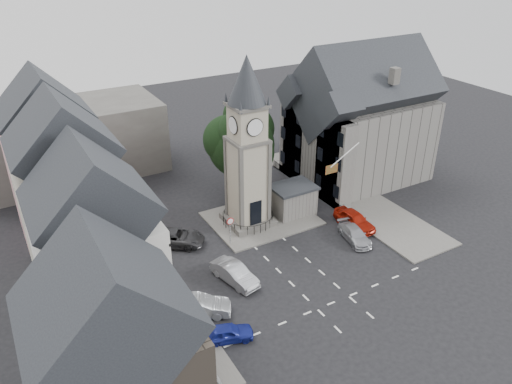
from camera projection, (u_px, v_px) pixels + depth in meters
ground at (293, 265)px, 42.39m from camera, size 120.00×120.00×0.00m
pavement_west at (128, 272)px, 41.49m from camera, size 6.00×30.00×0.14m
pavement_east at (345, 194)px, 53.77m from camera, size 6.00×26.00×0.14m
central_island at (261, 218)px, 49.16m from camera, size 10.00×8.00×0.16m
road_markings at (333, 303)px, 38.16m from camera, size 20.00×8.00×0.01m
clock_tower at (247, 146)px, 44.76m from camera, size 4.86×4.86×16.25m
stone_shelter at (293, 199)px, 49.54m from camera, size 4.30×3.30×3.08m
town_tree at (241, 136)px, 50.02m from camera, size 7.20×7.20×10.80m
warning_sign_post at (230, 226)px, 44.22m from camera, size 0.70×0.19×2.85m
terrace_pink at (54, 165)px, 44.84m from camera, size 8.10×7.60×12.80m
terrace_cream at (73, 202)px, 38.68m from camera, size 8.10×7.60×12.80m
terrace_tudor at (100, 258)px, 32.72m from camera, size 8.10×7.60×12.00m
building_sw_stone at (117, 369)px, 25.53m from camera, size 8.60×7.60×10.40m
backdrop_west at (71, 141)px, 56.80m from camera, size 20.00×10.00×8.00m
east_building at (359, 125)px, 54.77m from camera, size 14.40×11.40×12.60m
east_boundary_wall at (313, 189)px, 53.90m from camera, size 0.40×16.00×0.90m
flagpole at (345, 155)px, 45.72m from camera, size 3.68×0.10×2.74m
car_west_blue at (227, 333)px, 34.41m from camera, size 3.93×2.50×1.25m
car_west_silver at (199, 306)px, 36.62m from camera, size 4.90×3.59×1.54m
car_west_grey at (175, 237)px, 44.91m from camera, size 5.74×5.06×1.47m
car_island_silver at (234, 274)px, 40.14m from camera, size 2.62×4.85×1.52m
car_island_east at (355, 234)px, 45.55m from camera, size 2.50×4.54×1.25m
car_east_red at (354, 220)px, 47.55m from camera, size 2.01×4.71×1.59m
pedestrian at (332, 184)px, 54.00m from camera, size 0.70×0.49×1.84m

